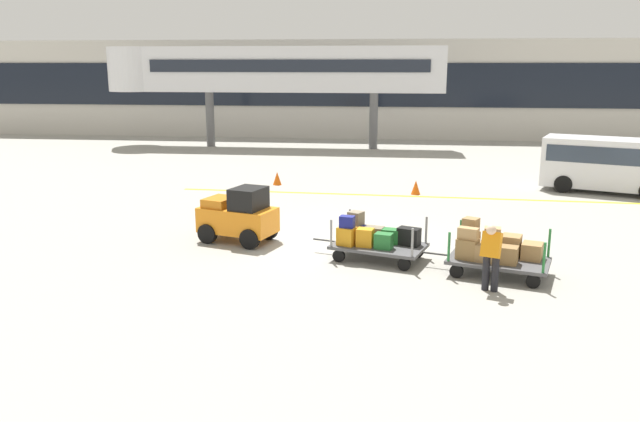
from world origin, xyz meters
The scene contains 11 objects.
ground_plane centered at (0.00, 0.00, 0.00)m, with size 120.00×120.00×0.00m, color #9E9B91.
apron_lead_line centered at (3.13, 6.34, 0.00)m, with size 19.85×0.20×0.01m, color yellow.
terminal_building centered at (0.00, 25.97, 3.23)m, with size 59.06×2.51×6.45m.
jet_bridge centered at (-6.42, 19.99, 4.55)m, with size 20.03×3.00×5.88m.
baggage_tug centered at (-2.73, -0.51, 0.75)m, with size 2.33×1.74×1.58m.
baggage_cart_lead centered at (1.14, -1.69, 0.54)m, with size 3.08×2.02×1.16m.
baggage_cart_middle centered at (4.02, -2.54, 0.58)m, with size 3.08×2.02×1.26m.
baggage_handler centered at (3.74, -3.80, 0.87)m, with size 0.52×0.53×1.56m.
shuttle_van centered at (9.84, 8.11, 1.23)m, with size 5.16×3.49×2.10m.
safety_cone_near centered at (2.41, 6.78, 0.28)m, with size 0.36×0.36×0.55m, color #EA590F.
safety_cone_far centered at (-3.26, 8.07, 0.28)m, with size 0.36×0.36×0.55m, color #EA590F.
Camera 1 is at (1.62, -17.39, 4.94)m, focal length 35.50 mm.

